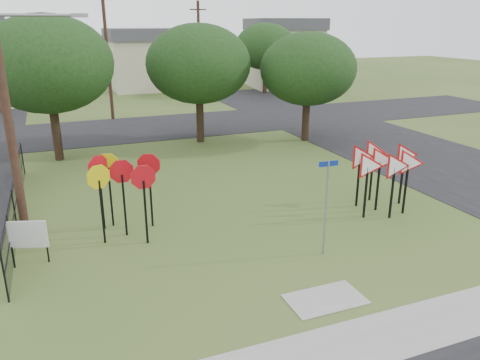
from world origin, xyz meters
name	(u,v)px	position (x,y,z in m)	size (l,w,h in m)	color
ground	(283,258)	(0.00, 0.00, 0.00)	(140.00, 140.00, 0.00)	#364D1C
sidewalk	(368,341)	(0.00, -4.20, 0.01)	(30.00, 1.60, 0.02)	gray
street_right	(391,145)	(12.00, 10.00, 0.01)	(8.00, 50.00, 0.02)	black
street_far	(151,127)	(0.00, 20.00, 0.01)	(60.00, 8.00, 0.02)	black
curb_pad	(325,299)	(0.00, -2.40, 0.01)	(2.00, 1.20, 0.02)	gray
street_name_sign	(326,202)	(1.28, -0.17, 1.71)	(0.62, 0.06, 2.99)	gray
stop_sign_cluster	(120,179)	(-4.20, 3.61, 1.95)	(2.49, 1.98, 2.65)	black
yield_sign_cluster	(384,163)	(5.18, 2.15, 1.86)	(3.20, 2.37, 2.54)	black
info_board	(28,236)	(-7.09, 2.41, 0.93)	(1.08, 0.38, 1.40)	black
utility_pole_main	(4,78)	(-7.24, 4.50, 5.21)	(3.55, 0.33, 10.00)	#39241A
far_pole_a	(108,55)	(-2.00, 24.00, 4.60)	(1.40, 0.24, 9.00)	#39241A
far_pole_b	(199,53)	(6.00, 28.00, 4.35)	(1.40, 0.24, 8.50)	#39241A
fence_run	(16,199)	(-7.60, 6.25, 0.78)	(0.05, 11.55, 1.50)	black
house_mid	(149,58)	(4.00, 40.00, 3.15)	(8.40, 8.40, 6.20)	#C0BA9A
house_right	(283,53)	(18.00, 36.00, 3.65)	(8.30, 8.30, 7.20)	#C0BA9A
tree_near_left	(48,64)	(-6.00, 14.00, 4.86)	(6.40, 6.40, 7.27)	black
tree_near_mid	(199,64)	(2.00, 15.00, 4.54)	(6.00, 6.00, 6.80)	black
tree_near_right	(308,69)	(8.00, 13.00, 4.22)	(5.60, 5.60, 6.33)	black
tree_far_right	(265,47)	(14.00, 32.00, 4.54)	(6.00, 6.00, 6.80)	black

